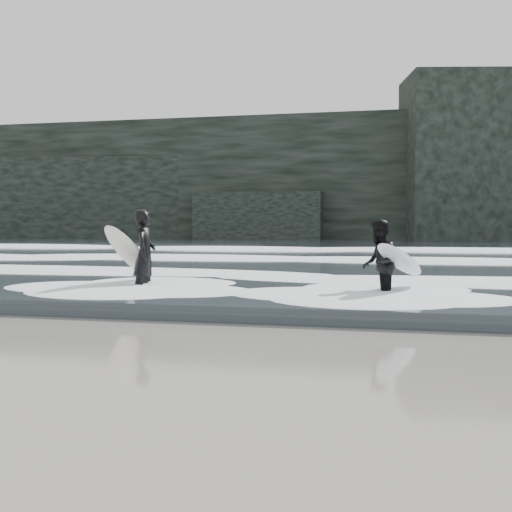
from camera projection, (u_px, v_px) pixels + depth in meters
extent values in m
plane|color=olive|center=(146.00, 361.00, 7.95)|extent=(120.00, 120.00, 0.00)
cube|color=#2D363D|center=(348.00, 250.00, 36.15)|extent=(90.00, 52.00, 0.30)
cube|color=black|center=(366.00, 181.00, 52.42)|extent=(70.00, 9.00, 10.00)
ellipsoid|color=white|center=(282.00, 273.00, 16.68)|extent=(60.00, 3.20, 0.20)
ellipsoid|color=white|center=(317.00, 257.00, 23.49)|extent=(60.00, 4.00, 0.24)
ellipsoid|color=white|center=(341.00, 247.00, 32.24)|extent=(60.00, 4.80, 0.30)
imported|color=black|center=(145.00, 254.00, 14.31)|extent=(0.59, 0.80, 2.00)
ellipsoid|color=silver|center=(129.00, 252.00, 14.45)|extent=(0.68, 2.08, 1.33)
imported|color=black|center=(379.00, 263.00, 12.95)|extent=(0.70, 0.88, 1.78)
ellipsoid|color=silver|center=(400.00, 260.00, 12.85)|extent=(1.22, 2.22, 0.86)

